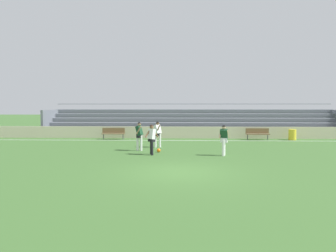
% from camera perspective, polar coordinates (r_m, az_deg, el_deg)
% --- Properties ---
extents(ground_plane, '(160.00, 160.00, 0.00)m').
position_cam_1_polar(ground_plane, '(12.55, 2.02, -8.48)').
color(ground_plane, '#3D662D').
extents(field_line_sideline, '(44.00, 0.12, 0.01)m').
position_cam_1_polar(field_line_sideline, '(23.68, 2.02, -2.69)').
color(field_line_sideline, white).
rests_on(field_line_sideline, ground).
extents(sideline_wall, '(48.00, 0.16, 0.96)m').
position_cam_1_polar(sideline_wall, '(25.30, 2.02, -1.19)').
color(sideline_wall, beige).
rests_on(sideline_wall, ground).
extents(bleacher_stand, '(26.14, 3.92, 2.87)m').
position_cam_1_polar(bleacher_stand, '(27.77, 4.66, 0.82)').
color(bleacher_stand, '#9EA3AD').
rests_on(bleacher_stand, ground).
extents(bench_near_bin, '(1.80, 0.40, 0.90)m').
position_cam_1_polar(bench_near_bin, '(25.10, 16.20, -1.23)').
color(bench_near_bin, brown).
rests_on(bench_near_bin, ground).
extents(bench_far_left, '(1.80, 0.40, 0.90)m').
position_cam_1_polar(bench_far_left, '(24.89, -10.05, -1.18)').
color(bench_far_left, brown).
rests_on(bench_far_left, ground).
extents(trash_bin, '(0.57, 0.57, 0.83)m').
position_cam_1_polar(trash_bin, '(25.85, 21.99, -1.50)').
color(trash_bin, yellow).
rests_on(trash_bin, ground).
extents(player_white_dropping_back, '(0.72, 0.48, 1.64)m').
position_cam_1_polar(player_white_dropping_back, '(16.73, -3.04, -2.03)').
color(player_white_dropping_back, black).
rests_on(player_white_dropping_back, ground).
extents(player_dark_wide_right, '(0.47, 0.57, 1.70)m').
position_cam_1_polar(player_dark_wide_right, '(18.29, -5.33, -1.41)').
color(player_dark_wide_right, white).
rests_on(player_dark_wide_right, ground).
extents(player_white_overlapping, '(0.52, 0.64, 1.67)m').
position_cam_1_polar(player_white_overlapping, '(19.71, -1.92, -1.09)').
color(player_white_overlapping, white).
rests_on(player_white_overlapping, ground).
extents(player_dark_on_ball, '(0.58, 0.46, 1.64)m').
position_cam_1_polar(player_dark_on_ball, '(16.67, 10.28, -2.12)').
color(player_dark_on_ball, white).
rests_on(player_dark_on_ball, ground).
extents(soccer_ball, '(0.22, 0.22, 0.22)m').
position_cam_1_polar(soccer_ball, '(17.73, -1.73, -4.52)').
color(soccer_ball, orange).
rests_on(soccer_ball, ground).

